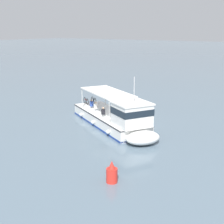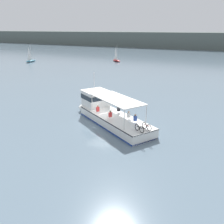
# 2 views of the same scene
# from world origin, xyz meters

# --- Properties ---
(ground_plane) EXTENTS (400.00, 400.00, 0.00)m
(ground_plane) POSITION_xyz_m (0.00, 0.00, 0.00)
(ground_plane) COLOR slate
(ferry_main) EXTENTS (12.62, 8.86, 5.32)m
(ferry_main) POSITION_xyz_m (0.36, 0.95, 1.02)
(ferry_main) COLOR white
(ferry_main) RESTS_ON ground
(channel_buoy) EXTENTS (0.70, 0.70, 1.40)m
(channel_buoy) POSITION_xyz_m (-5.42, 10.11, 0.57)
(channel_buoy) COLOR red
(channel_buoy) RESTS_ON ground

